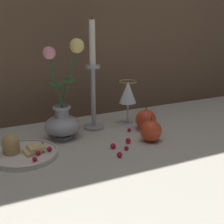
# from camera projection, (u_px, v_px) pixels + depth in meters

# --- Properties ---
(ground_plane) EXTENTS (2.40, 2.40, 0.00)m
(ground_plane) POSITION_uv_depth(u_px,v_px,m) (91.00, 143.00, 1.04)
(ground_plane) COLOR #B7B2A3
(ground_plane) RESTS_ON ground
(vase) EXTENTS (0.15, 0.12, 0.34)m
(vase) POSITION_uv_depth(u_px,v_px,m) (63.00, 114.00, 1.06)
(vase) COLOR #A3A3A8
(vase) RESTS_ON ground_plane
(plate_with_pastries) EXTENTS (0.20, 0.20, 0.07)m
(plate_with_pastries) POSITION_uv_depth(u_px,v_px,m) (22.00, 151.00, 0.95)
(plate_with_pastries) COLOR silver
(plate_with_pastries) RESTS_ON ground_plane
(wine_glass) EXTENTS (0.08, 0.08, 0.17)m
(wine_glass) POSITION_uv_depth(u_px,v_px,m) (128.00, 95.00, 1.18)
(wine_glass) COLOR silver
(wine_glass) RESTS_ON ground_plane
(candlestick) EXTENTS (0.08, 0.08, 0.40)m
(candlestick) POSITION_uv_depth(u_px,v_px,m) (93.00, 85.00, 1.12)
(candlestick) COLOR #A3A3A8
(candlestick) RESTS_ON ground_plane
(apple_beside_vase) EXTENTS (0.08, 0.08, 0.09)m
(apple_beside_vase) POSITION_uv_depth(u_px,v_px,m) (146.00, 120.00, 1.15)
(apple_beside_vase) COLOR #D14223
(apple_beside_vase) RESTS_ON ground_plane
(apple_near_glass) EXTENTS (0.07, 0.07, 0.09)m
(apple_near_glass) POSITION_uv_depth(u_px,v_px,m) (151.00, 131.00, 1.05)
(apple_near_glass) COLOR #D14223
(apple_near_glass) RESTS_ON ground_plane
(berry_near_plate) EXTENTS (0.02, 0.02, 0.02)m
(berry_near_plate) POSITION_uv_depth(u_px,v_px,m) (128.00, 141.00, 1.04)
(berry_near_plate) COLOR #AD192D
(berry_near_plate) RESTS_ON ground_plane
(berry_front_center) EXTENTS (0.02, 0.02, 0.02)m
(berry_front_center) POSITION_uv_depth(u_px,v_px,m) (120.00, 155.00, 0.94)
(berry_front_center) COLOR #AD192D
(berry_front_center) RESTS_ON ground_plane
(berry_by_glass_stem) EXTENTS (0.01, 0.01, 0.01)m
(berry_by_glass_stem) POSITION_uv_depth(u_px,v_px,m) (126.00, 148.00, 0.99)
(berry_by_glass_stem) COLOR #AD192D
(berry_by_glass_stem) RESTS_ON ground_plane
(berry_under_candlestick) EXTENTS (0.01, 0.01, 0.01)m
(berry_under_candlestick) POSITION_uv_depth(u_px,v_px,m) (129.00, 130.00, 1.14)
(berry_under_candlestick) COLOR #AD192D
(berry_under_candlestick) RESTS_ON ground_plane
(berry_far_right) EXTENTS (0.02, 0.02, 0.02)m
(berry_far_right) POSITION_uv_depth(u_px,v_px,m) (113.00, 146.00, 1.00)
(berry_far_right) COLOR #AD192D
(berry_far_right) RESTS_ON ground_plane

